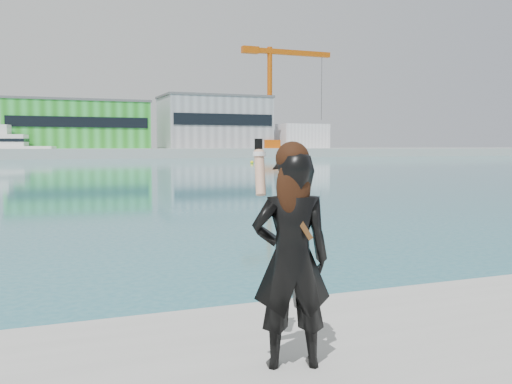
% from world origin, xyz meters
% --- Properties ---
extents(far_quay, '(320.00, 40.00, 2.00)m').
position_xyz_m(far_quay, '(0.00, 130.00, 1.00)').
color(far_quay, '#9E9E99').
rests_on(far_quay, ground).
extents(warehouse_green, '(30.60, 16.36, 10.50)m').
position_xyz_m(warehouse_green, '(8.00, 127.98, 7.26)').
color(warehouse_green, green).
rests_on(warehouse_green, far_quay).
extents(warehouse_grey_right, '(25.50, 15.35, 12.50)m').
position_xyz_m(warehouse_grey_right, '(40.00, 127.98, 8.26)').
color(warehouse_grey_right, gray).
rests_on(warehouse_grey_right, far_quay).
extents(ancillary_shed, '(12.00, 10.00, 6.00)m').
position_xyz_m(ancillary_shed, '(62.00, 126.00, 5.00)').
color(ancillary_shed, silver).
rests_on(ancillary_shed, far_quay).
extents(dock_crane, '(23.00, 4.00, 24.00)m').
position_xyz_m(dock_crane, '(53.20, 122.00, 15.07)').
color(dock_crane, '#E45C0D').
rests_on(dock_crane, far_quay).
extents(flagpole_right, '(1.28, 0.16, 8.00)m').
position_xyz_m(flagpole_right, '(22.09, 121.00, 6.54)').
color(flagpole_right, silver).
rests_on(flagpole_right, far_quay).
extents(motor_yacht, '(19.45, 9.28, 8.75)m').
position_xyz_m(motor_yacht, '(-6.92, 117.91, 2.46)').
color(motor_yacht, white).
rests_on(motor_yacht, ground).
extents(buoy_near, '(0.50, 0.50, 0.50)m').
position_xyz_m(buoy_near, '(27.69, 71.60, 0.00)').
color(buoy_near, yellow).
rests_on(buoy_near, ground).
extents(woman, '(0.66, 0.52, 1.69)m').
position_xyz_m(woman, '(-0.33, -0.71, 1.65)').
color(woman, black).
rests_on(woman, near_quay).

